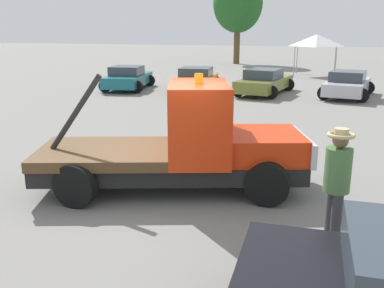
{
  "coord_description": "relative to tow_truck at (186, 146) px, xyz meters",
  "views": [
    {
      "loc": [
        3.07,
        -8.3,
        3.41
      ],
      "look_at": [
        0.5,
        0.0,
        1.05
      ],
      "focal_mm": 40.0,
      "sensor_mm": 36.0,
      "label": 1
    }
  ],
  "objects": [
    {
      "name": "tree_left",
      "position": [
        -5.82,
        34.11,
        4.73
      ],
      "size": [
        4.76,
        4.76,
        8.49
      ],
      "color": "brown",
      "rests_on": "ground"
    },
    {
      "name": "parked_car_silver",
      "position": [
        3.85,
        14.77,
        -0.32
      ],
      "size": [
        2.9,
        4.72,
        1.34
      ],
      "rotation": [
        0.0,
        0.0,
        1.4
      ],
      "color": "#B7B7BC",
      "rests_on": "ground"
    },
    {
      "name": "canopy_tent_white",
      "position": [
        1.95,
        24.81,
        1.59
      ],
      "size": [
        2.89,
        2.89,
        2.98
      ],
      "color": "#9E9EA3",
      "rests_on": "ground"
    },
    {
      "name": "parked_car_orange",
      "position": [
        -4.09,
        14.46,
        -0.32
      ],
      "size": [
        2.76,
        4.51,
        1.34
      ],
      "rotation": [
        0.0,
        0.0,
        1.68
      ],
      "color": "orange",
      "rests_on": "ground"
    },
    {
      "name": "person_near_truck",
      "position": [
        3.04,
        -1.65,
        0.17
      ],
      "size": [
        0.43,
        0.43,
        1.93
      ],
      "rotation": [
        0.0,
        0.0,
        3.48
      ],
      "color": "#38383D",
      "rests_on": "ground"
    },
    {
      "name": "parked_car_olive",
      "position": [
        -0.35,
        14.64,
        -0.32
      ],
      "size": [
        2.94,
        5.05,
        1.34
      ],
      "rotation": [
        0.0,
        0.0,
        1.4
      ],
      "color": "olive",
      "rests_on": "ground"
    },
    {
      "name": "tow_truck",
      "position": [
        0.0,
        0.0,
        0.0
      ],
      "size": [
        6.04,
        3.63,
        2.51
      ],
      "rotation": [
        0.0,
        0.0,
        0.32
      ],
      "color": "black",
      "rests_on": "ground"
    },
    {
      "name": "traffic_cone",
      "position": [
        -1.26,
        2.71,
        -0.72
      ],
      "size": [
        0.4,
        0.4,
        0.55
      ],
      "color": "black",
      "rests_on": "ground"
    },
    {
      "name": "parked_car_teal",
      "position": [
        -8.1,
        14.08,
        -0.32
      ],
      "size": [
        2.91,
        4.55,
        1.34
      ],
      "rotation": [
        0.0,
        0.0,
        1.73
      ],
      "color": "#196670",
      "rests_on": "ground"
    },
    {
      "name": "ground_plane",
      "position": [
        -0.34,
        -0.11,
        -0.97
      ],
      "size": [
        160.0,
        160.0,
        0.0
      ],
      "primitive_type": "plane",
      "color": "gray"
    }
  ]
}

